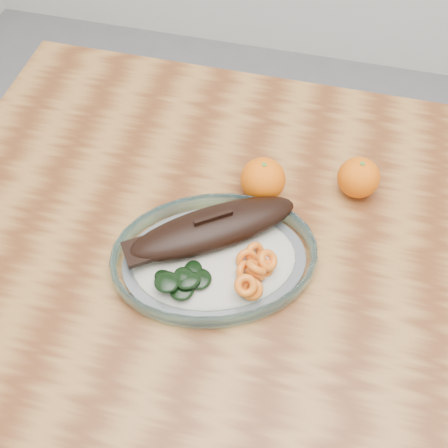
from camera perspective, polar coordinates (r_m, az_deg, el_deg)
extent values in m
plane|color=slate|center=(1.55, 4.23, -18.37)|extent=(3.00, 3.00, 0.00)
cube|color=brown|center=(0.88, 7.05, -3.63)|extent=(1.20, 0.80, 0.04)
cylinder|color=brown|center=(1.49, -13.04, 3.55)|extent=(0.06, 0.06, 0.71)
ellipsoid|color=white|center=(0.85, -0.97, -3.75)|extent=(0.66, 0.57, 0.01)
torus|color=#86C5CF|center=(0.84, -0.98, -3.38)|extent=(0.71, 0.71, 0.03)
ellipsoid|color=silver|center=(0.83, -0.99, -3.08)|extent=(0.58, 0.50, 0.02)
ellipsoid|color=black|center=(0.83, -1.09, 0.23)|extent=(0.26, 0.21, 0.04)
ellipsoid|color=black|center=(0.84, -1.08, -0.09)|extent=(0.22, 0.18, 0.02)
cube|color=black|center=(0.82, -8.59, -2.09)|extent=(0.07, 0.06, 0.01)
cube|color=black|center=(0.81, -1.11, 1.07)|extent=(0.05, 0.04, 0.02)
torus|color=#DF5310|center=(0.78, 2.89, -6.07)|extent=(0.04, 0.04, 0.03)
torus|color=#DF5310|center=(0.80, 3.25, -4.43)|extent=(0.04, 0.04, 0.04)
torus|color=#DF5310|center=(0.80, 4.08, -3.92)|extent=(0.04, 0.04, 0.03)
torus|color=#DF5310|center=(0.80, 2.17, -4.27)|extent=(0.03, 0.04, 0.04)
torus|color=#DF5310|center=(0.82, 3.18, -2.29)|extent=(0.04, 0.05, 0.04)
torus|color=#DF5310|center=(0.81, 2.32, -2.97)|extent=(0.03, 0.04, 0.04)
torus|color=#DF5310|center=(0.79, 4.53, -3.07)|extent=(0.04, 0.04, 0.03)
torus|color=#DF5310|center=(0.77, 2.26, -5.66)|extent=(0.05, 0.04, 0.03)
torus|color=#DF5310|center=(0.79, 3.35, -3.77)|extent=(0.04, 0.04, 0.04)
ellipsoid|color=black|center=(0.79, -3.19, -5.07)|extent=(0.04, 0.04, 0.01)
ellipsoid|color=black|center=(0.79, -2.56, -5.00)|extent=(0.04, 0.04, 0.01)
ellipsoid|color=black|center=(0.80, -6.07, -4.97)|extent=(0.04, 0.04, 0.01)
ellipsoid|color=black|center=(0.79, -4.28, -5.73)|extent=(0.05, 0.05, 0.01)
ellipsoid|color=black|center=(0.80, -3.25, -4.16)|extent=(0.03, 0.04, 0.01)
ellipsoid|color=black|center=(0.79, -4.35, -6.02)|extent=(0.04, 0.04, 0.01)
ellipsoid|color=black|center=(0.78, -3.68, -5.16)|extent=(0.05, 0.04, 0.01)
ellipsoid|color=black|center=(0.78, -5.93, -5.30)|extent=(0.04, 0.04, 0.01)
ellipsoid|color=black|center=(0.79, -4.10, -4.81)|extent=(0.05, 0.05, 0.01)
sphere|color=#F35604|center=(0.90, 3.97, 4.53)|extent=(0.07, 0.07, 0.07)
sphere|color=#F35604|center=(0.93, 13.50, 4.61)|extent=(0.07, 0.07, 0.07)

